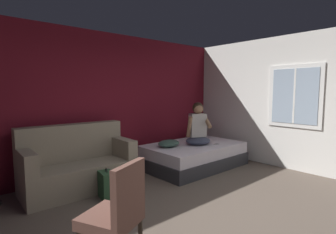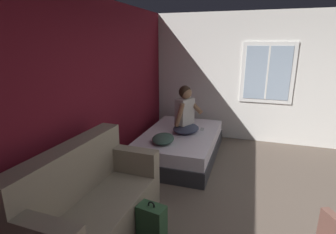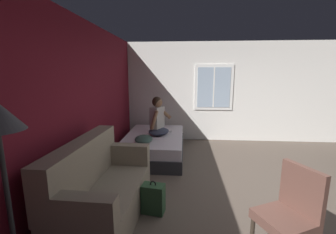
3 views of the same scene
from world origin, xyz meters
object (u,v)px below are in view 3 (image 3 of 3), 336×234
at_px(bed, 154,145).
at_px(backpack, 153,199).
at_px(side_chair, 290,211).
at_px(person_seated, 158,119).
at_px(cell_phone, 170,132).
at_px(couch, 101,190).
at_px(throw_pillow, 144,139).

relative_size(bed, backpack, 4.55).
height_order(bed, side_chair, side_chair).
relative_size(bed, person_seated, 2.38).
height_order(person_seated, cell_phone, person_seated).
relative_size(couch, throw_pillow, 3.59).
height_order(side_chair, backpack, side_chair).
distance_m(side_chair, cell_phone, 3.45).
relative_size(person_seated, cell_phone, 6.08).
height_order(bed, backpack, bed).
height_order(person_seated, backpack, person_seated).
relative_size(backpack, cell_phone, 3.18).
distance_m(bed, cell_phone, 0.53).
relative_size(side_chair, throw_pillow, 2.04).
bearing_deg(bed, person_seated, -66.38).
bearing_deg(throw_pillow, backpack, -165.31).
distance_m(side_chair, throw_pillow, 2.94).
bearing_deg(side_chair, bed, 31.36).
xyz_separation_m(side_chair, backpack, (0.68, 1.45, -0.34)).
xyz_separation_m(couch, side_chair, (-0.51, -2.11, 0.14)).
bearing_deg(side_chair, throw_pillow, 39.47).
relative_size(couch, side_chair, 1.76).
xyz_separation_m(backpack, throw_pillow, (1.59, 0.42, 0.36)).
bearing_deg(cell_phone, bed, -144.32).
xyz_separation_m(bed, person_seated, (0.04, -0.08, 0.60)).
height_order(bed, couch, couch).
bearing_deg(backpack, side_chair, -115.12).
height_order(throw_pillow, cell_phone, throw_pillow).
bearing_deg(side_chair, person_seated, 29.80).
xyz_separation_m(bed, cell_phone, (0.31, -0.35, 0.25)).
relative_size(backpack, throw_pillow, 0.95).
bearing_deg(person_seated, couch, 169.06).
xyz_separation_m(couch, backpack, (0.17, -0.66, -0.20)).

